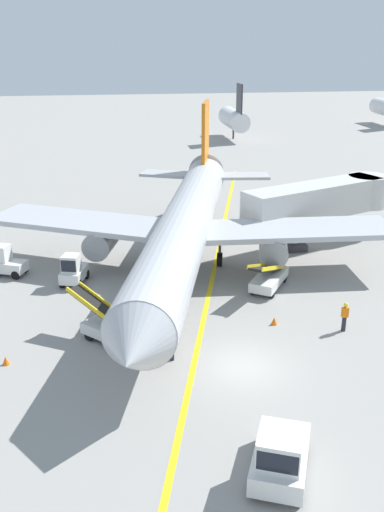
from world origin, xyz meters
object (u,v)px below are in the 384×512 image
safety_cone_wingtip_right (274,321)px  baggage_tug_by_cargo_door (73,271)px  pushback_tug (280,455)px  belt_loader_aft_hold (114,329)px  safety_cone_nose_left (6,361)px  ground_crew_marshaller (345,316)px  jet_bridge (328,199)px  baggage_tug_near_wing (6,262)px  safety_cone_nose_right (98,258)px  airliner (186,225)px  ground_crew_wing_walker (172,344)px  belt_loader_forward_hold (269,277)px

safety_cone_wingtip_right → baggage_tug_by_cargo_door: bearing=146.2°
pushback_tug → belt_loader_aft_hold: 12.36m
safety_cone_nose_left → safety_cone_wingtip_right: 14.40m
ground_crew_marshaller → jet_bridge: bearing=72.9°
baggage_tug_near_wing → safety_cone_nose_right: (6.12, 1.66, -0.71)m
airliner → safety_cone_nose_right: size_ratio=78.99×
ground_crew_wing_walker → baggage_tug_near_wing: bearing=127.4°
pushback_tug → safety_cone_wingtip_right: bearing=74.2°
pushback_tug → safety_cone_nose_left: size_ratio=9.23×
safety_cone_nose_left → safety_cone_nose_right: 14.28m
jet_bridge → baggage_tug_near_wing: 24.06m
ground_crew_marshaller → safety_cone_nose_left: bearing=-177.6°
baggage_tug_near_wing → baggage_tug_by_cargo_door: size_ratio=1.02×
ground_crew_wing_walker → safety_cone_nose_right: size_ratio=3.86×
belt_loader_forward_hold → safety_cone_nose_left: size_ratio=11.05×
baggage_tug_near_wing → ground_crew_marshaller: baggage_tug_near_wing is taller
pushback_tug → baggage_tug_by_cargo_door: (-8.01, 19.20, -0.07)m
airliner → safety_cone_wingtip_right: (3.75, -8.45, -3.20)m
baggage_tug_by_cargo_door → safety_cone_nose_right: 4.29m
baggage_tug_by_cargo_door → ground_crew_wing_walker: bearing=-63.8°
airliner → safety_cone_nose_left: airliner is taller
baggage_tug_near_wing → ground_crew_marshaller: bearing=-29.9°
safety_cone_nose_right → baggage_tug_by_cargo_door: bearing=-111.7°
baggage_tug_by_cargo_door → safety_cone_nose_right: (1.57, 3.93, -0.71)m
belt_loader_aft_hold → safety_cone_nose_right: (-0.82, 12.13, -0.56)m
airliner → baggage_tug_by_cargo_door: airliner is taller
belt_loader_forward_hold → safety_cone_nose_left: bearing=-155.7°
baggage_tug_by_cargo_door → belt_loader_forward_hold: bearing=-12.4°
jet_bridge → baggage_tug_by_cargo_door: size_ratio=4.83×
pushback_tug → belt_loader_forward_hold: belt_loader_forward_hold is taller
baggage_tug_near_wing → baggage_tug_by_cargo_door: same height
airliner → safety_cone_nose_left: (-10.51, -10.48, -3.20)m
ground_crew_marshaller → safety_cone_nose_left: 17.83m
belt_loader_aft_hold → safety_cone_nose_right: 12.17m
safety_cone_nose_right → safety_cone_wingtip_right: 15.07m
baggage_tug_by_cargo_door → ground_crew_marshaller: baggage_tug_by_cargo_door is taller
baggage_tug_by_cargo_door → safety_cone_wingtip_right: 13.62m
jet_bridge → baggage_tug_by_cargo_door: bearing=-164.7°
belt_loader_forward_hold → safety_cone_nose_right: belt_loader_forward_hold is taller
ground_crew_marshaller → safety_cone_wingtip_right: (-3.55, 1.30, -0.69)m
jet_bridge → belt_loader_forward_hold: bearing=-130.7°
belt_loader_aft_hold → safety_cone_nose_left: size_ratio=10.08×
baggage_tug_near_wing → baggage_tug_by_cargo_door: 5.09m
safety_cone_nose_left → airliner: bearing=44.9°
airliner → ground_crew_marshaller: airliner is taller
ground_crew_marshaller → safety_cone_nose_right: 18.46m
jet_bridge → belt_loader_forward_hold: 10.84m
baggage_tug_by_cargo_door → safety_cone_nose_left: baggage_tug_by_cargo_door is taller
belt_loader_aft_hold → ground_crew_marshaller: belt_loader_aft_hold is taller
baggage_tug_near_wing → ground_crew_marshaller: (19.40, -11.14, -0.02)m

